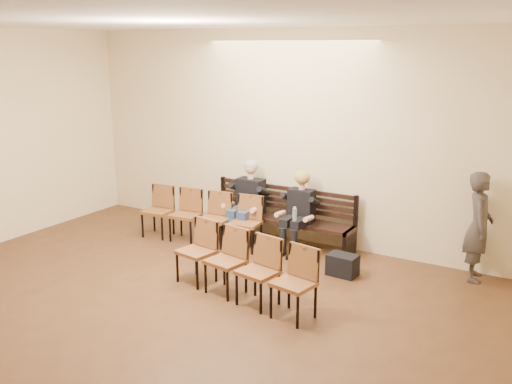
# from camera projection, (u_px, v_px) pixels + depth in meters

# --- Properties ---
(ground) EXTENTS (10.00, 10.00, 0.00)m
(ground) POSITION_uv_depth(u_px,v_px,m) (54.00, 375.00, 5.75)
(ground) COLOR brown
(ground) RESTS_ON ground
(room_walls) EXTENTS (8.02, 10.01, 3.51)m
(room_walls) POSITION_uv_depth(u_px,v_px,m) (95.00, 116.00, 5.76)
(room_walls) COLOR beige
(room_walls) RESTS_ON ground
(bench) EXTENTS (2.60, 0.90, 0.45)m
(bench) POSITION_uv_depth(u_px,v_px,m) (279.00, 230.00, 9.53)
(bench) COLOR black
(bench) RESTS_ON ground
(seated_man) EXTENTS (0.57, 0.78, 1.36)m
(seated_man) POSITION_uv_depth(u_px,v_px,m) (248.00, 201.00, 9.59)
(seated_man) COLOR black
(seated_man) RESTS_ON ground
(seated_woman) EXTENTS (0.51, 0.70, 1.18)m
(seated_woman) POSITION_uv_depth(u_px,v_px,m) (298.00, 215.00, 9.13)
(seated_woman) COLOR black
(seated_woman) RESTS_ON ground
(laptop) EXTENTS (0.36, 0.31, 0.22)m
(laptop) POSITION_uv_depth(u_px,v_px,m) (244.00, 210.00, 9.47)
(laptop) COLOR #B7B6BB
(laptop) RESTS_ON bench
(water_bottle) EXTENTS (0.07, 0.07, 0.23)m
(water_bottle) POSITION_uv_depth(u_px,v_px,m) (294.00, 222.00, 8.86)
(water_bottle) COLOR silver
(water_bottle) RESTS_ON bench
(bag) EXTENTS (0.43, 0.31, 0.31)m
(bag) POSITION_uv_depth(u_px,v_px,m) (343.00, 265.00, 8.21)
(bag) COLOR black
(bag) RESTS_ON ground
(passerby) EXTENTS (0.55, 0.73, 1.79)m
(passerby) POSITION_uv_depth(u_px,v_px,m) (479.00, 218.00, 7.90)
(passerby) COLOR #39332F
(passerby) RESTS_ON ground
(chair_row_front) EXTENTS (2.18, 0.74, 0.88)m
(chair_row_front) POSITION_uv_depth(u_px,v_px,m) (200.00, 217.00, 9.51)
(chair_row_front) COLOR brown
(chair_row_front) RESTS_ON ground
(chair_row_back) EXTENTS (2.20, 0.83, 0.88)m
(chair_row_back) POSITION_uv_depth(u_px,v_px,m) (241.00, 267.00, 7.38)
(chair_row_back) COLOR brown
(chair_row_back) RESTS_ON ground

